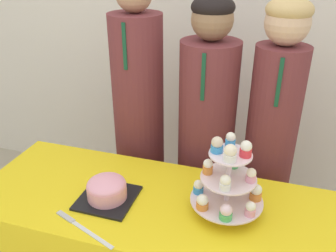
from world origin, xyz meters
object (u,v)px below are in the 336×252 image
(round_cake, at_px, (107,189))
(cupcake_stand, at_px, (228,179))
(student_0, at_px, (139,131))
(student_1, at_px, (205,148))
(cake_knife, at_px, (75,223))
(student_2, at_px, (268,152))

(round_cake, relative_size, cupcake_stand, 0.69)
(student_0, xyz_separation_m, student_1, (0.38, 0.00, -0.04))
(cake_knife, xyz_separation_m, student_1, (0.35, 0.75, -0.03))
(round_cake, bearing_deg, student_2, 43.17)
(round_cake, distance_m, student_0, 0.59)
(round_cake, xyz_separation_m, cupcake_stand, (0.48, 0.08, 0.10))
(student_2, bearing_deg, cake_knife, -131.81)
(cupcake_stand, distance_m, student_1, 0.57)
(student_1, relative_size, student_2, 1.00)
(cake_knife, distance_m, cupcake_stand, 0.60)
(round_cake, bearing_deg, cake_knife, -107.39)
(student_1, bearing_deg, student_0, -180.00)
(cupcake_stand, relative_size, student_1, 0.22)
(student_0, distance_m, student_2, 0.70)
(student_1, height_order, student_2, student_2)
(cupcake_stand, distance_m, student_0, 0.77)
(cake_knife, relative_size, student_1, 0.20)
(student_0, bearing_deg, student_2, -0.00)
(student_1, bearing_deg, cupcake_stand, -69.86)
(cake_knife, xyz_separation_m, cupcake_stand, (0.53, 0.25, 0.15))
(round_cake, height_order, student_1, student_1)
(student_1, bearing_deg, cake_knife, -114.76)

